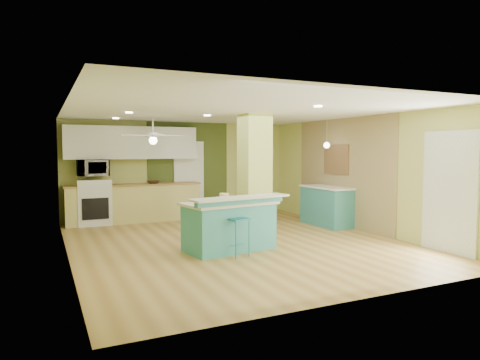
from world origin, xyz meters
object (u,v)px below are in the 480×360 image
bar_stool (236,217)px  fruit_bowl (153,182)px  side_counter (326,206)px  canister (224,198)px  peninsula (230,225)px

bar_stool → fruit_bowl: bearing=84.7°
side_counter → canister: 3.40m
peninsula → bar_stool: 0.43m
bar_stool → side_counter: bar_stool is taller
peninsula → bar_stool: peninsula is taller
bar_stool → canister: size_ratio=5.89×
peninsula → fruit_bowl: bearing=87.9°
side_counter → canister: (-3.13, -1.24, 0.47)m
peninsula → side_counter: size_ratio=1.32×
fruit_bowl → canister: size_ratio=1.87×
fruit_bowl → canister: 3.56m
side_counter → bar_stool: bearing=-151.2°
peninsula → bar_stool: bearing=-108.5°
peninsula → fruit_bowl: 3.71m
peninsula → canister: size_ratio=11.33×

